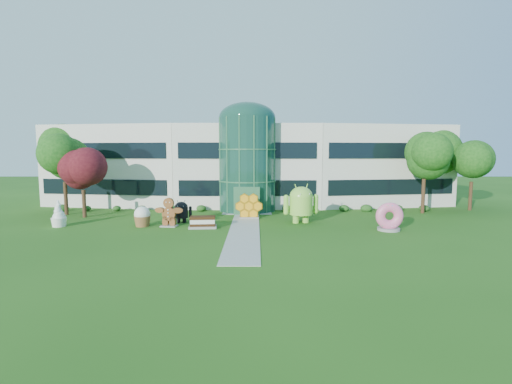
# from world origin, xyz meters

# --- Properties ---
(ground) EXTENTS (140.00, 140.00, 0.00)m
(ground) POSITION_xyz_m (0.00, 0.00, 0.00)
(ground) COLOR #215114
(ground) RESTS_ON ground
(building) EXTENTS (46.00, 15.00, 9.30)m
(building) POSITION_xyz_m (0.00, 18.00, 4.65)
(building) COLOR beige
(building) RESTS_ON ground
(atrium) EXTENTS (6.00, 6.00, 9.80)m
(atrium) POSITION_xyz_m (0.00, 12.00, 4.90)
(atrium) COLOR #194738
(atrium) RESTS_ON ground
(walkway) EXTENTS (2.40, 20.00, 0.04)m
(walkway) POSITION_xyz_m (0.00, 2.00, 0.02)
(walkway) COLOR #9E9E93
(walkway) RESTS_ON ground
(tree_red) EXTENTS (4.00, 4.00, 6.00)m
(tree_red) POSITION_xyz_m (-15.50, 7.50, 3.00)
(tree_red) COLOR #3F0C14
(tree_red) RESTS_ON ground
(trees_backdrop) EXTENTS (52.00, 8.00, 8.40)m
(trees_backdrop) POSITION_xyz_m (0.00, 13.00, 4.20)
(trees_backdrop) COLOR #124411
(trees_backdrop) RESTS_ON ground
(android_green) EXTENTS (3.76, 2.94, 3.78)m
(android_green) POSITION_xyz_m (4.89, 4.69, 1.89)
(android_green) COLOR #8AD142
(android_green) RESTS_ON ground
(android_black) EXTENTS (2.04, 1.47, 2.19)m
(android_black) POSITION_xyz_m (-5.69, 4.83, 1.09)
(android_black) COLOR black
(android_black) RESTS_ON ground
(donut) EXTENTS (2.26, 1.20, 2.28)m
(donut) POSITION_xyz_m (11.49, 1.49, 1.14)
(donut) COLOR #DB5394
(donut) RESTS_ON ground
(gingerbread) EXTENTS (2.78, 1.38, 2.46)m
(gingerbread) POSITION_xyz_m (-6.35, 3.02, 1.23)
(gingerbread) COLOR brown
(gingerbread) RESTS_ON ground
(ice_cream_sandwich) EXTENTS (2.32, 1.29, 1.00)m
(ice_cream_sandwich) POSITION_xyz_m (-3.44, 2.37, 0.50)
(ice_cream_sandwich) COLOR #301C0A
(ice_cream_sandwich) RESTS_ON ground
(honeycomb) EXTENTS (2.75, 1.07, 2.13)m
(honeycomb) POSITION_xyz_m (0.26, 6.96, 1.07)
(honeycomb) COLOR #FFA719
(honeycomb) RESTS_ON ground
(froyo) EXTENTS (1.69, 1.69, 2.25)m
(froyo) POSITION_xyz_m (-15.60, 3.05, 1.12)
(froyo) COLOR white
(froyo) RESTS_ON ground
(cupcake) EXTENTS (1.69, 1.69, 1.71)m
(cupcake) POSITION_xyz_m (-8.62, 3.12, 0.85)
(cupcake) COLOR white
(cupcake) RESTS_ON ground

